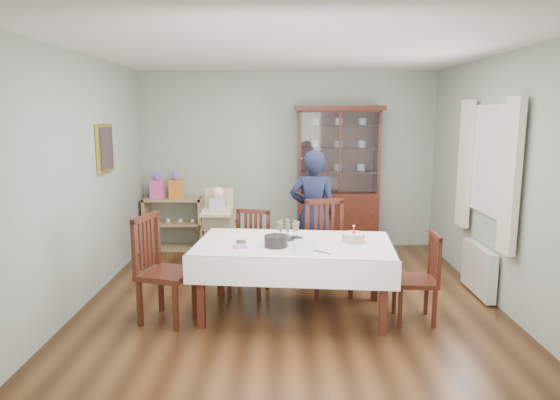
{
  "coord_description": "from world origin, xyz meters",
  "views": [
    {
      "loc": [
        -0.1,
        -5.19,
        2.06
      ],
      "look_at": [
        -0.11,
        0.2,
        1.12
      ],
      "focal_mm": 32.0,
      "sensor_mm": 36.0,
      "label": 1
    }
  ],
  "objects_px": {
    "dining_table": "(294,278)",
    "champagne_tray": "(288,234)",
    "high_chair": "(219,239)",
    "woman": "(313,214)",
    "chair_end_right": "(416,295)",
    "gift_bag_orange": "(176,187)",
    "chair_far_right": "(328,267)",
    "china_cabinet": "(338,177)",
    "gift_bag_pink": "(157,187)",
    "chair_end_left": "(166,290)",
    "chair_far_left": "(249,269)",
    "sideboard": "(174,223)",
    "birthday_cake": "(353,238)"
  },
  "relations": [
    {
      "from": "dining_table",
      "to": "champagne_tray",
      "type": "relative_size",
      "value": 6.41
    },
    {
      "from": "high_chair",
      "to": "woman",
      "type": "bearing_deg",
      "value": -4.32
    },
    {
      "from": "chair_end_right",
      "to": "woman",
      "type": "relative_size",
      "value": 0.55
    },
    {
      "from": "champagne_tray",
      "to": "gift_bag_orange",
      "type": "height_order",
      "value": "gift_bag_orange"
    },
    {
      "from": "chair_far_right",
      "to": "high_chair",
      "type": "relative_size",
      "value": 0.95
    },
    {
      "from": "china_cabinet",
      "to": "champagne_tray",
      "type": "height_order",
      "value": "china_cabinet"
    },
    {
      "from": "champagne_tray",
      "to": "gift_bag_pink",
      "type": "distance_m",
      "value": 3.09
    },
    {
      "from": "gift_bag_pink",
      "to": "gift_bag_orange",
      "type": "relative_size",
      "value": 0.94
    },
    {
      "from": "chair_end_left",
      "to": "gift_bag_pink",
      "type": "xyz_separation_m",
      "value": [
        -0.72,
        2.7,
        0.65
      ]
    },
    {
      "from": "chair_far_left",
      "to": "sideboard",
      "type": "bearing_deg",
      "value": 138.31
    },
    {
      "from": "high_chair",
      "to": "gift_bag_orange",
      "type": "xyz_separation_m",
      "value": [
        -0.78,
        1.12,
        0.53
      ]
    },
    {
      "from": "gift_bag_pink",
      "to": "woman",
      "type": "bearing_deg",
      "value": -28.78
    },
    {
      "from": "sideboard",
      "to": "chair_far_left",
      "type": "relative_size",
      "value": 0.95
    },
    {
      "from": "woman",
      "to": "champagne_tray",
      "type": "xyz_separation_m",
      "value": [
        -0.34,
        -1.15,
        0.01
      ]
    },
    {
      "from": "birthday_cake",
      "to": "chair_end_left",
      "type": "bearing_deg",
      "value": -174.34
    },
    {
      "from": "chair_far_right",
      "to": "high_chair",
      "type": "height_order",
      "value": "high_chair"
    },
    {
      "from": "birthday_cake",
      "to": "woman",
      "type": "bearing_deg",
      "value": 104.85
    },
    {
      "from": "china_cabinet",
      "to": "chair_end_left",
      "type": "distance_m",
      "value": 3.46
    },
    {
      "from": "sideboard",
      "to": "gift_bag_pink",
      "type": "relative_size",
      "value": 2.44
    },
    {
      "from": "chair_far_right",
      "to": "woman",
      "type": "relative_size",
      "value": 0.66
    },
    {
      "from": "chair_far_left",
      "to": "woman",
      "type": "xyz_separation_m",
      "value": [
        0.78,
        0.64,
        0.53
      ]
    },
    {
      "from": "woman",
      "to": "gift_bag_pink",
      "type": "distance_m",
      "value": 2.61
    },
    {
      "from": "high_chair",
      "to": "gift_bag_pink",
      "type": "bearing_deg",
      "value": 135.51
    },
    {
      "from": "sideboard",
      "to": "dining_table",
      "type": "bearing_deg",
      "value": -54.81
    },
    {
      "from": "woman",
      "to": "high_chair",
      "type": "bearing_deg",
      "value": -2.1
    },
    {
      "from": "chair_end_right",
      "to": "champagne_tray",
      "type": "relative_size",
      "value": 2.75
    },
    {
      "from": "chair_end_left",
      "to": "birthday_cake",
      "type": "relative_size",
      "value": 3.98
    },
    {
      "from": "dining_table",
      "to": "sideboard",
      "type": "relative_size",
      "value": 2.33
    },
    {
      "from": "woman",
      "to": "champagne_tray",
      "type": "distance_m",
      "value": 1.19
    },
    {
      "from": "chair_end_left",
      "to": "chair_end_right",
      "type": "xyz_separation_m",
      "value": [
        2.51,
        0.01,
        -0.05
      ]
    },
    {
      "from": "sideboard",
      "to": "chair_far_left",
      "type": "height_order",
      "value": "chair_far_left"
    },
    {
      "from": "gift_bag_pink",
      "to": "gift_bag_orange",
      "type": "xyz_separation_m",
      "value": [
        0.28,
        0.0,
        0.01
      ]
    },
    {
      "from": "sideboard",
      "to": "chair_end_left",
      "type": "relative_size",
      "value": 0.84
    },
    {
      "from": "sideboard",
      "to": "chair_end_right",
      "type": "height_order",
      "value": "chair_end_right"
    },
    {
      "from": "chair_end_left",
      "to": "champagne_tray",
      "type": "xyz_separation_m",
      "value": [
        1.22,
        0.3,
        0.5
      ]
    },
    {
      "from": "chair_far_left",
      "to": "woman",
      "type": "distance_m",
      "value": 1.14
    },
    {
      "from": "chair_far_right",
      "to": "woman",
      "type": "distance_m",
      "value": 0.84
    },
    {
      "from": "sideboard",
      "to": "champagne_tray",
      "type": "xyz_separation_m",
      "value": [
        1.72,
        -2.42,
        0.42
      ]
    },
    {
      "from": "sideboard",
      "to": "gift_bag_pink",
      "type": "bearing_deg",
      "value": -174.99
    },
    {
      "from": "chair_end_right",
      "to": "sideboard",
      "type": "bearing_deg",
      "value": -129.51
    },
    {
      "from": "chair_far_left",
      "to": "chair_end_left",
      "type": "distance_m",
      "value": 1.13
    },
    {
      "from": "high_chair",
      "to": "champagne_tray",
      "type": "distance_m",
      "value": 1.6
    },
    {
      "from": "sideboard",
      "to": "woman",
      "type": "xyz_separation_m",
      "value": [
        2.05,
        -1.27,
        0.41
      ]
    },
    {
      "from": "chair_far_right",
      "to": "woman",
      "type": "height_order",
      "value": "woman"
    },
    {
      "from": "china_cabinet",
      "to": "high_chair",
      "type": "relative_size",
      "value": 1.92
    },
    {
      "from": "chair_far_left",
      "to": "high_chair",
      "type": "relative_size",
      "value": 0.84
    },
    {
      "from": "chair_end_left",
      "to": "high_chair",
      "type": "distance_m",
      "value": 1.62
    },
    {
      "from": "sideboard",
      "to": "woman",
      "type": "relative_size",
      "value": 0.55
    },
    {
      "from": "sideboard",
      "to": "woman",
      "type": "height_order",
      "value": "woman"
    },
    {
      "from": "chair_end_left",
      "to": "champagne_tray",
      "type": "bearing_deg",
      "value": -58.75
    }
  ]
}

